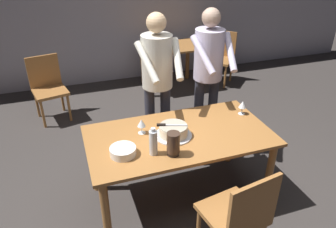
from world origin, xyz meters
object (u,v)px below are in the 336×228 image
at_px(main_dining_table, 179,144).
at_px(hurricane_lamp, 173,144).
at_px(background_chair_0, 48,86).
at_px(wine_glass_near, 141,123).
at_px(background_chair_1, 221,55).
at_px(chair_near_side, 239,214).
at_px(person_standing_beside, 208,68).
at_px(cake_knife, 165,125).
at_px(cake_on_platter, 173,131).
at_px(person_cutting_cake, 157,76).
at_px(background_table, 171,55).
at_px(plate_stack, 123,151).
at_px(wine_glass_far, 243,105).
at_px(water_bottle, 153,142).

relative_size(main_dining_table, hurricane_lamp, 8.08).
bearing_deg(background_chair_0, wine_glass_near, -67.66).
distance_m(main_dining_table, background_chair_1, 3.14).
bearing_deg(wine_glass_near, chair_near_side, -62.71).
distance_m(person_standing_beside, background_chair_0, 2.38).
relative_size(cake_knife, chair_near_side, 0.29).
height_order(cake_on_platter, wine_glass_near, wine_glass_near).
xyz_separation_m(main_dining_table, chair_near_side, (0.18, -0.83, -0.16)).
bearing_deg(hurricane_lamp, person_cutting_cake, 80.45).
xyz_separation_m(background_table, background_chair_1, (0.93, -0.05, -0.09)).
bearing_deg(background_chair_0, plate_stack, -75.37).
xyz_separation_m(cake_on_platter, background_table, (0.90, 2.64, -0.22)).
xyz_separation_m(wine_glass_far, water_bottle, (-1.05, -0.37, 0.01)).
height_order(plate_stack, wine_glass_far, wine_glass_far).
relative_size(wine_glass_far, person_cutting_cake, 0.08).
height_order(person_standing_beside, background_table, person_standing_beside).
bearing_deg(background_chair_1, background_table, 176.75).
bearing_deg(wine_glass_far, cake_on_platter, -168.29).
bearing_deg(wine_glass_far, background_chair_0, 133.32).
bearing_deg(hurricane_lamp, main_dining_table, 59.88).
xyz_separation_m(hurricane_lamp, chair_near_side, (0.34, -0.55, -0.37)).
bearing_deg(person_cutting_cake, plate_stack, -124.46).
bearing_deg(person_cutting_cake, water_bottle, -109.45).
bearing_deg(plate_stack, cake_on_platter, 15.47).
distance_m(wine_glass_far, chair_near_side, 1.20).
relative_size(cake_on_platter, wine_glass_far, 2.36).
height_order(plate_stack, chair_near_side, chair_near_side).
xyz_separation_m(cake_on_platter, chair_near_side, (0.24, -0.82, -0.31)).
height_order(plate_stack, person_standing_beside, person_standing_beside).
height_order(wine_glass_near, chair_near_side, chair_near_side).
distance_m(cake_on_platter, background_table, 2.80).
distance_m(main_dining_table, person_cutting_cake, 0.79).
relative_size(main_dining_table, background_chair_1, 1.89).
relative_size(wine_glass_near, background_table, 0.14).
height_order(person_cutting_cake, background_table, person_cutting_cake).
bearing_deg(wine_glass_far, plate_stack, -166.84).
distance_m(main_dining_table, hurricane_lamp, 0.38).
height_order(wine_glass_near, person_cutting_cake, person_cutting_cake).
relative_size(plate_stack, background_chair_1, 0.24).
bearing_deg(hurricane_lamp, person_standing_beside, 51.99).
bearing_deg(person_standing_beside, background_chair_1, 58.21).
bearing_deg(cake_on_platter, person_cutting_cake, 84.89).
distance_m(person_cutting_cake, person_standing_beside, 0.60).
distance_m(wine_glass_far, person_cutting_cake, 0.93).
bearing_deg(background_table, water_bottle, -112.03).
xyz_separation_m(plate_stack, hurricane_lamp, (0.40, -0.13, 0.07)).
xyz_separation_m(main_dining_table, background_chair_0, (-1.16, 2.18, -0.16)).
bearing_deg(person_standing_beside, hurricane_lamp, -128.01).
distance_m(cake_knife, background_chair_0, 2.42).
bearing_deg(plate_stack, background_chair_0, 104.63).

